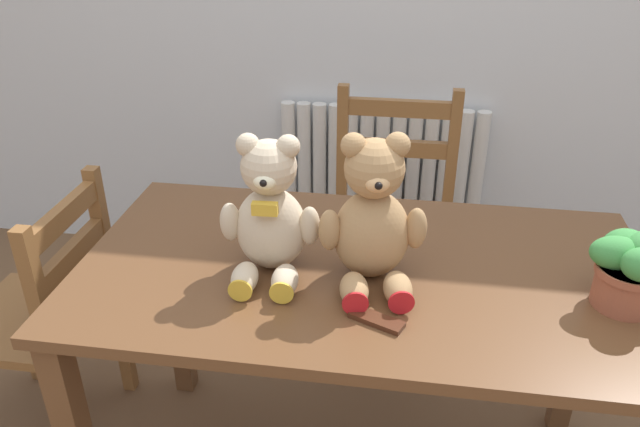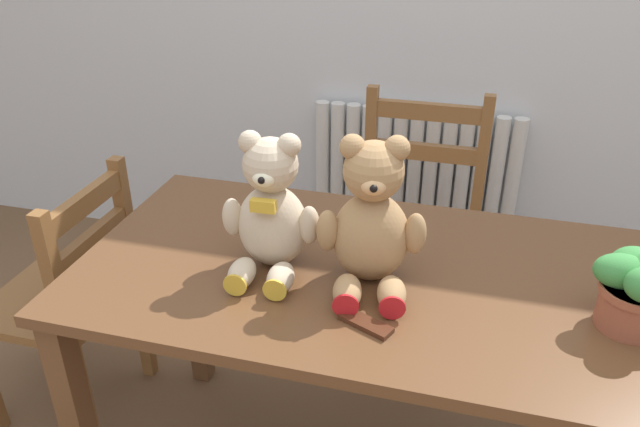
# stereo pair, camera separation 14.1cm
# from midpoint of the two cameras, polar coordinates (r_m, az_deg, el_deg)

# --- Properties ---
(radiator) EXTENTS (0.88, 0.10, 0.77)m
(radiator) POSITION_cam_midpoint_polar(r_m,az_deg,el_deg) (2.77, 4.04, 1.44)
(radiator) COLOR silver
(radiator) RESTS_ON ground_plane
(dining_table) EXTENTS (1.36, 0.75, 0.77)m
(dining_table) POSITION_cam_midpoint_polar(r_m,az_deg,el_deg) (1.56, 1.23, -8.46)
(dining_table) COLOR brown
(dining_table) RESTS_ON ground_plane
(wooden_chair_behind) EXTENTS (0.44, 0.41, 0.95)m
(wooden_chair_behind) POSITION_cam_midpoint_polar(r_m,az_deg,el_deg) (2.31, 4.81, -1.27)
(wooden_chair_behind) COLOR brown
(wooden_chair_behind) RESTS_ON ground_plane
(wooden_chair_side) EXTENTS (0.39, 0.40, 0.85)m
(wooden_chair_side) POSITION_cam_midpoint_polar(r_m,az_deg,el_deg) (2.10, -25.58, -8.61)
(wooden_chair_side) COLOR brown
(wooden_chair_side) RESTS_ON ground_plane
(teddy_bear_left) EXTENTS (0.23, 0.23, 0.33)m
(teddy_bear_left) POSITION_cam_midpoint_polar(r_m,az_deg,el_deg) (1.43, -7.44, -0.19)
(teddy_bear_left) COLOR beige
(teddy_bear_left) RESTS_ON dining_table
(teddy_bear_right) EXTENTS (0.25, 0.26, 0.35)m
(teddy_bear_right) POSITION_cam_midpoint_polar(r_m,az_deg,el_deg) (1.38, 1.97, -0.63)
(teddy_bear_right) COLOR tan
(teddy_bear_right) RESTS_ON dining_table
(potted_plant) EXTENTS (0.19, 0.17, 0.18)m
(potted_plant) POSITION_cam_midpoint_polar(r_m,az_deg,el_deg) (1.44, 24.16, -4.40)
(potted_plant) COLOR #9E5138
(potted_plant) RESTS_ON dining_table
(chocolate_bar) EXTENTS (0.12, 0.08, 0.01)m
(chocolate_bar) POSITION_cam_midpoint_polar(r_m,az_deg,el_deg) (1.32, 2.12, -9.81)
(chocolate_bar) COLOR #472314
(chocolate_bar) RESTS_ON dining_table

